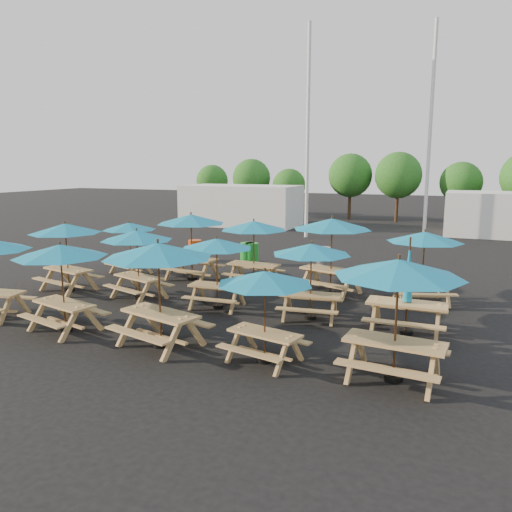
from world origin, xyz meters
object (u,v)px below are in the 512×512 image
at_px(picnic_unit_5, 191,222).
at_px(picnic_unit_10, 311,252).
at_px(picnic_unit_12, 398,274).
at_px(picnic_unit_14, 425,240).
at_px(picnic_unit_1, 65,231).
at_px(picnic_unit_3, 60,255).
at_px(picnic_unit_4, 137,239).
at_px(picnic_unit_13, 407,295).
at_px(picnic_unit_6, 158,255).
at_px(waste_bin_0, 195,251).
at_px(picnic_unit_8, 254,228).
at_px(picnic_unit_9, 265,282).
at_px(picnic_unit_2, 129,229).
at_px(waste_bin_1, 247,254).
at_px(picnic_unit_7, 217,247).
at_px(waste_bin_2, 252,254).
at_px(waste_bin_3, 324,259).
at_px(picnic_unit_11, 332,227).

height_order(picnic_unit_5, picnic_unit_10, picnic_unit_5).
xyz_separation_m(picnic_unit_12, picnic_unit_14, (0.04, 6.10, -0.19)).
bearing_deg(picnic_unit_1, picnic_unit_3, -35.50).
height_order(picnic_unit_4, picnic_unit_13, picnic_unit_13).
bearing_deg(picnic_unit_14, picnic_unit_6, -149.31).
bearing_deg(waste_bin_0, picnic_unit_12, -43.93).
height_order(picnic_unit_6, picnic_unit_8, picnic_unit_6).
bearing_deg(picnic_unit_9, picnic_unit_5, 143.06).
relative_size(picnic_unit_2, picnic_unit_14, 0.89).
distance_m(picnic_unit_1, picnic_unit_13, 11.08).
bearing_deg(waste_bin_1, picnic_unit_4, -98.42).
height_order(picnic_unit_2, picnic_unit_14, picnic_unit_14).
bearing_deg(picnic_unit_14, picnic_unit_4, -179.73).
height_order(picnic_unit_12, waste_bin_1, picnic_unit_12).
xyz_separation_m(picnic_unit_7, waste_bin_0, (-4.27, 6.23, -1.38)).
xyz_separation_m(picnic_unit_5, picnic_unit_8, (2.45, 0.09, -0.13)).
height_order(picnic_unit_1, picnic_unit_5, picnic_unit_5).
bearing_deg(picnic_unit_5, picnic_unit_12, -32.27).
bearing_deg(picnic_unit_3, picnic_unit_2, 126.52).
bearing_deg(picnic_unit_10, picnic_unit_6, -134.84).
height_order(picnic_unit_7, waste_bin_2, picnic_unit_7).
distance_m(picnic_unit_8, waste_bin_2, 3.98).
bearing_deg(picnic_unit_8, picnic_unit_7, -85.18).
xyz_separation_m(picnic_unit_1, picnic_unit_12, (11.11, -3.13, 0.13)).
height_order(picnic_unit_10, waste_bin_0, picnic_unit_10).
relative_size(picnic_unit_7, picnic_unit_12, 0.84).
distance_m(picnic_unit_12, waste_bin_0, 13.72).
xyz_separation_m(picnic_unit_4, waste_bin_3, (4.28, 6.55, -1.47)).
distance_m(picnic_unit_1, waste_bin_1, 7.65).
bearing_deg(waste_bin_3, picnic_unit_13, -59.94).
bearing_deg(picnic_unit_11, picnic_unit_2, -164.45).
xyz_separation_m(picnic_unit_5, picnic_unit_11, (5.26, -0.07, 0.06)).
distance_m(picnic_unit_6, picnic_unit_9, 2.63).
xyz_separation_m(picnic_unit_4, picnic_unit_7, (2.78, 0.02, -0.09)).
distance_m(picnic_unit_6, picnic_unit_8, 6.47).
xyz_separation_m(waste_bin_0, waste_bin_2, (2.64, 0.19, 0.00)).
relative_size(picnic_unit_3, picnic_unit_8, 1.14).
xyz_separation_m(waste_bin_0, waste_bin_3, (5.78, 0.30, 0.00)).
bearing_deg(picnic_unit_9, picnic_unit_11, 103.78).
bearing_deg(picnic_unit_14, picnic_unit_3, -161.52).
xyz_separation_m(picnic_unit_2, picnic_unit_5, (2.76, -0.01, 0.37)).
bearing_deg(waste_bin_2, picnic_unit_11, -38.96).
relative_size(picnic_unit_10, picnic_unit_13, 0.98).
bearing_deg(picnic_unit_6, picnic_unit_2, 145.57).
height_order(waste_bin_1, waste_bin_3, same).
height_order(waste_bin_0, waste_bin_3, same).
relative_size(picnic_unit_8, picnic_unit_12, 0.91).
relative_size(picnic_unit_6, picnic_unit_14, 1.06).
height_order(picnic_unit_7, picnic_unit_11, picnic_unit_11).
height_order(picnic_unit_4, waste_bin_3, picnic_unit_4).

